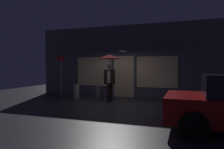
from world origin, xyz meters
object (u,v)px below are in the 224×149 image
(person_with_umbrella, at_px, (109,65))
(street_sign_post, at_px, (61,73))
(sidewalk_bollard, at_px, (98,92))
(sidewalk_bollard_2, at_px, (76,91))

(person_with_umbrella, bearing_deg, street_sign_post, 176.64)
(sidewalk_bollard, bearing_deg, street_sign_post, -169.82)
(person_with_umbrella, height_order, sidewalk_bollard, person_with_umbrella)
(sidewalk_bollard, height_order, sidewalk_bollard_2, sidewalk_bollard_2)
(person_with_umbrella, relative_size, sidewalk_bollard_2, 3.12)
(person_with_umbrella, bearing_deg, sidewalk_bollard, 144.30)
(sidewalk_bollard_2, bearing_deg, sidewalk_bollard, 20.48)
(street_sign_post, xyz_separation_m, sidewalk_bollard, (1.95, 0.35, -0.99))
(sidewalk_bollard, distance_m, sidewalk_bollard_2, 1.10)
(street_sign_post, bearing_deg, sidewalk_bollard, 10.18)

